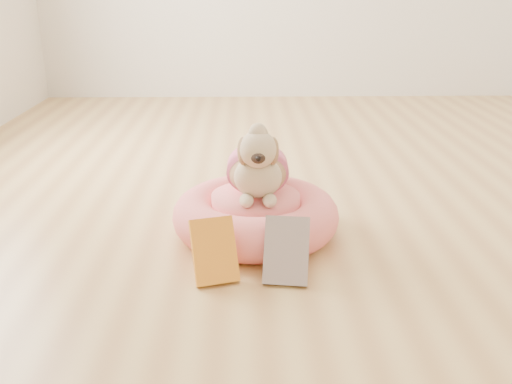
{
  "coord_description": "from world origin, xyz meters",
  "views": [
    {
      "loc": [
        -0.34,
        -2.63,
        0.93
      ],
      "look_at": [
        -0.29,
        -0.64,
        0.19
      ],
      "focal_mm": 40.0,
      "sensor_mm": 36.0,
      "label": 1
    }
  ],
  "objects_px": {
    "pet_bed": "(256,215)",
    "dog": "(258,155)",
    "book_white": "(286,251)",
    "book_yellow": "(214,251)"
  },
  "relations": [
    {
      "from": "pet_bed",
      "to": "dog",
      "type": "xyz_separation_m",
      "value": [
        0.01,
        0.02,
        0.24
      ]
    },
    {
      "from": "pet_bed",
      "to": "book_yellow",
      "type": "relative_size",
      "value": 2.95
    },
    {
      "from": "dog",
      "to": "book_white",
      "type": "xyz_separation_m",
      "value": [
        0.08,
        -0.37,
        -0.22
      ]
    },
    {
      "from": "book_yellow",
      "to": "book_white",
      "type": "relative_size",
      "value": 0.96
    },
    {
      "from": "dog",
      "to": "book_white",
      "type": "bearing_deg",
      "value": -76.38
    },
    {
      "from": "pet_bed",
      "to": "book_white",
      "type": "distance_m",
      "value": 0.37
    },
    {
      "from": "dog",
      "to": "book_white",
      "type": "relative_size",
      "value": 1.86
    },
    {
      "from": "book_yellow",
      "to": "dog",
      "type": "bearing_deg",
      "value": 52.35
    },
    {
      "from": "dog",
      "to": "book_yellow",
      "type": "height_order",
      "value": "dog"
    },
    {
      "from": "dog",
      "to": "book_yellow",
      "type": "xyz_separation_m",
      "value": [
        -0.15,
        -0.37,
        -0.22
      ]
    }
  ]
}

